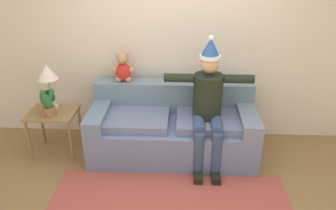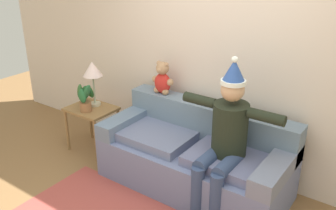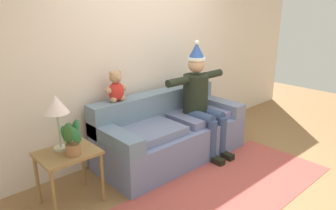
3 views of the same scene
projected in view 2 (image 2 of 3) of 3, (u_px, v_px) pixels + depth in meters
back_wall at (224, 55)px, 4.00m from camera, size 7.00×0.10×2.70m
couch at (196, 157)px, 4.00m from camera, size 2.01×0.88×0.85m
person_seated at (225, 136)px, 3.49m from camera, size 1.02×0.77×1.54m
teddy_bear at (162, 79)px, 4.28m from camera, size 0.29×0.17×0.38m
side_table at (92, 115)px, 4.66m from camera, size 0.57×0.46×0.58m
table_lamp at (93, 71)px, 4.53m from camera, size 0.24×0.24×0.57m
potted_plant at (85, 97)px, 4.47m from camera, size 0.21×0.25×0.36m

